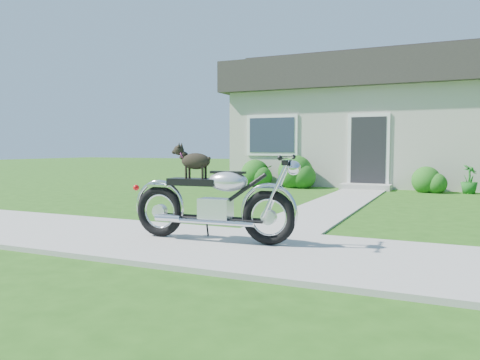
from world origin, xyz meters
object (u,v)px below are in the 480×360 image
at_px(potted_plant_left, 262,176).
at_px(house, 429,119).
at_px(motorcycle_with_dog, 214,199).
at_px(potted_plant_right, 469,179).

bearing_deg(potted_plant_left, house, 36.50).
height_order(potted_plant_left, motorcycle_with_dog, motorcycle_with_dog).
bearing_deg(house, potted_plant_left, -143.50).
distance_m(potted_plant_left, potted_plant_right, 5.82).
relative_size(potted_plant_left, potted_plant_right, 0.87).
distance_m(house, motorcycle_with_dog, 12.13).
height_order(potted_plant_right, motorcycle_with_dog, motorcycle_with_dog).
bearing_deg(house, potted_plant_right, -71.29).
xyz_separation_m(house, potted_plant_right, (1.17, -3.44, -1.78)).
bearing_deg(motorcycle_with_dog, potted_plant_left, 104.34).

